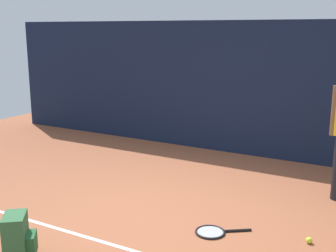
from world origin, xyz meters
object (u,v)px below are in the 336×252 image
at_px(backpack, 18,238).
at_px(tennis_ball_by_fence, 22,229).
at_px(tennis_ball_near_player, 309,240).
at_px(tennis_racket, 213,232).

relative_size(backpack, tennis_ball_by_fence, 6.67).
bearing_deg(tennis_ball_by_fence, tennis_ball_near_player, 24.28).
xyz_separation_m(tennis_ball_near_player, tennis_ball_by_fence, (-2.74, -1.24, 0.00)).
distance_m(tennis_racket, backpack, 1.97).
distance_m(tennis_racket, tennis_ball_near_player, 0.98).
distance_m(backpack, tennis_ball_near_player, 2.87).
xyz_separation_m(tennis_racket, tennis_ball_by_fence, (-1.80, -0.97, 0.02)).
height_order(tennis_ball_near_player, tennis_ball_by_fence, same).
relative_size(tennis_racket, backpack, 1.37).
xyz_separation_m(backpack, tennis_ball_by_fence, (-0.40, 0.40, -0.18)).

